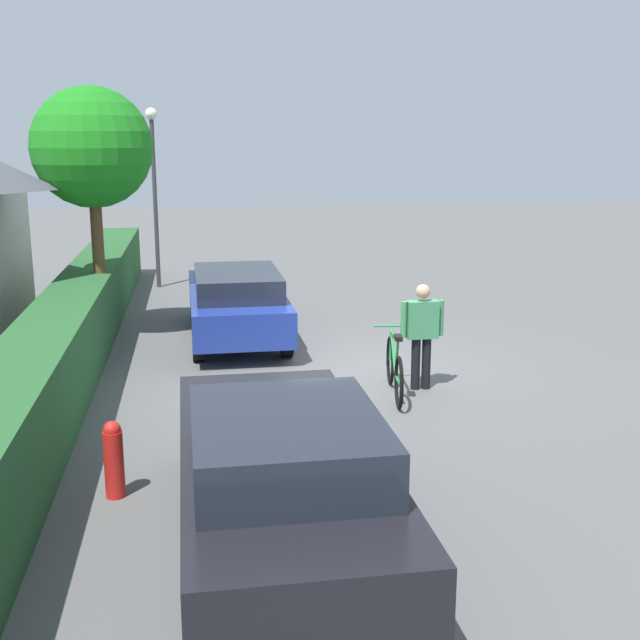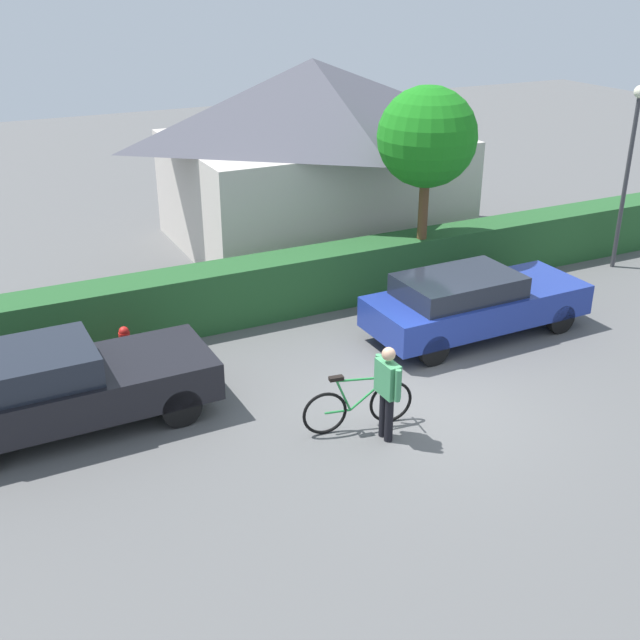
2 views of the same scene
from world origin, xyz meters
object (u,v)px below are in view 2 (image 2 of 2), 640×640
bicycle (358,405)px  fire_hydrant (126,347)px  street_lamp (630,153)px  parked_car_near (62,386)px  parked_car_far (473,302)px  tree_kerbside (427,138)px  person_rider (387,387)px

bicycle → fire_hydrant: 4.52m
street_lamp → fire_hydrant: 11.93m
bicycle → street_lamp: (8.95, 3.64, 2.33)m
parked_car_near → bicycle: parked_car_near is taller
parked_car_far → fire_hydrant: (-6.37, 1.56, -0.28)m
parked_car_near → tree_kerbside: 8.80m
bicycle → fire_hydrant: bicycle is taller
bicycle → tree_kerbside: size_ratio=0.41×
person_rider → street_lamp: size_ratio=0.37×
street_lamp → bicycle: bearing=-157.9°
street_lamp → fire_hydrant: bearing=-179.8°
street_lamp → parked_car_far: bearing=-163.2°
parked_car_far → street_lamp: 5.93m
parked_car_far → tree_kerbside: 3.60m
parked_car_near → fire_hydrant: size_ratio=5.52×
person_rider → street_lamp: (8.72, 4.09, 1.84)m
fire_hydrant → tree_kerbside: bearing=7.1°
tree_kerbside → street_lamp: bearing=-8.9°
person_rider → fire_hydrant: size_ratio=1.90×
tree_kerbside → bicycle: bearing=-131.9°
bicycle → person_rider: person_rider is taller
tree_kerbside → fire_hydrant: bearing=-172.9°
street_lamp → tree_kerbside: size_ratio=0.95×
parked_car_near → street_lamp: street_lamp is taller
street_lamp → fire_hydrant: (-11.70, -0.05, -2.31)m
street_lamp → person_rider: bearing=-154.9°
parked_car_far → street_lamp: (5.33, 1.61, 2.03)m
person_rider → street_lamp: 9.80m
street_lamp → tree_kerbside: (-4.98, 0.78, 0.64)m
parked_car_far → fire_hydrant: bearing=166.2°
street_lamp → fire_hydrant: size_ratio=5.20×
tree_kerbside → parked_car_far: bearing=-98.2°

